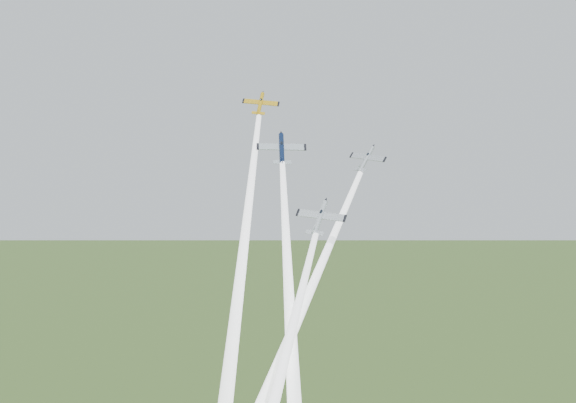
% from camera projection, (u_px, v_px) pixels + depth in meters
% --- Properties ---
extents(plane_yellow, '(7.42, 6.75, 6.53)m').
position_uv_depth(plane_yellow, '(260.00, 104.00, 132.31)').
color(plane_yellow, gold).
extents(smoke_trail_yellow, '(12.78, 45.00, 53.39)m').
position_uv_depth(smoke_trail_yellow, '(240.00, 276.00, 109.66)').
color(smoke_trail_yellow, white).
extents(plane_navy, '(10.48, 9.44, 7.58)m').
position_uv_depth(plane_navy, '(282.00, 149.00, 124.92)').
color(plane_navy, '#0D1B3D').
extents(smoke_trail_navy, '(17.06, 37.11, 45.69)m').
position_uv_depth(smoke_trail_navy, '(290.00, 313.00, 105.30)').
color(smoke_trail_navy, white).
extents(plane_silver_right, '(8.78, 6.97, 6.86)m').
position_uv_depth(plane_silver_right, '(366.00, 159.00, 125.79)').
color(plane_silver_right, '#B0B6BF').
extents(smoke_trail_silver_right, '(14.75, 41.16, 49.47)m').
position_uv_depth(smoke_trail_silver_right, '(292.00, 332.00, 108.80)').
color(smoke_trail_silver_right, white).
extents(plane_silver_low, '(8.89, 6.39, 7.74)m').
position_uv_depth(plane_silver_low, '(320.00, 218.00, 112.11)').
color(plane_silver_low, silver).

